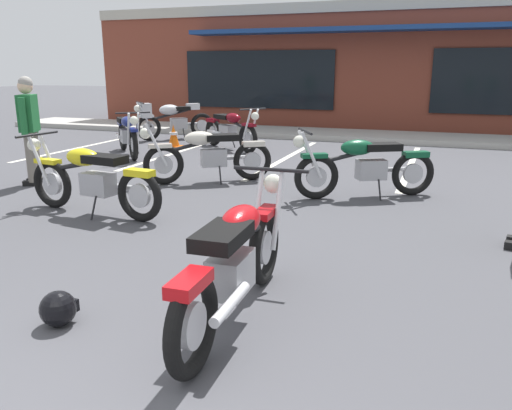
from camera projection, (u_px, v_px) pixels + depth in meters
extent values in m
plane|color=#47474C|center=(260.00, 238.00, 5.59)|extent=(80.00, 80.00, 0.00)
cube|color=#A8A59E|center=(371.00, 136.00, 13.41)|extent=(22.00, 1.80, 0.14)
cube|color=brown|center=(393.00, 68.00, 16.85)|extent=(18.40, 5.63, 3.60)
cube|color=#B2AD9E|center=(386.00, 4.00, 13.85)|extent=(18.40, 0.06, 0.30)
cube|color=black|center=(258.00, 80.00, 15.58)|extent=(4.71, 0.06, 1.70)
cube|color=navy|center=(383.00, 29.00, 13.63)|extent=(11.04, 0.90, 0.12)
cube|color=silver|center=(88.00, 146.00, 12.21)|extent=(0.12, 4.80, 0.01)
cube|color=silver|center=(180.00, 151.00, 11.39)|extent=(0.12, 4.80, 0.01)
cube|color=silver|center=(286.00, 158.00, 10.57)|extent=(0.12, 4.80, 0.01)
cube|color=silver|center=(410.00, 165.00, 9.75)|extent=(0.12, 4.80, 0.01)
torus|color=black|center=(192.00, 326.00, 3.04)|extent=(0.12, 0.64, 0.64)
cylinder|color=#B7B7BC|center=(192.00, 326.00, 3.04)|extent=(0.07, 0.29, 0.29)
torus|color=black|center=(264.00, 247.00, 4.36)|extent=(0.12, 0.64, 0.64)
cylinder|color=#B7B7BC|center=(264.00, 247.00, 4.36)|extent=(0.07, 0.29, 0.29)
cylinder|color=silver|center=(258.00, 207.00, 4.40)|extent=(0.06, 0.33, 0.66)
cylinder|color=silver|center=(278.00, 209.00, 4.35)|extent=(0.06, 0.33, 0.66)
cylinder|color=black|center=(271.00, 169.00, 4.36)|extent=(0.66, 0.06, 0.03)
sphere|color=silver|center=(273.00, 184.00, 4.47)|extent=(0.18, 0.18, 0.17)
cube|color=#B70F14|center=(266.00, 212.00, 4.32)|extent=(0.15, 0.36, 0.06)
cube|color=#9E9EA3|center=(231.00, 273.00, 3.61)|extent=(0.25, 0.41, 0.28)
cylinder|color=silver|center=(231.00, 303.00, 3.24)|extent=(0.09, 0.55, 0.07)
cylinder|color=black|center=(240.00, 232.00, 3.73)|extent=(0.09, 0.94, 0.26)
ellipsoid|color=#B70F14|center=(241.00, 221.00, 3.73)|extent=(0.28, 0.49, 0.22)
cube|color=black|center=(222.00, 236.00, 3.40)|extent=(0.30, 0.53, 0.10)
cube|color=#B70F14|center=(189.00, 283.00, 2.95)|extent=(0.17, 0.37, 0.08)
cylinder|color=black|center=(204.00, 308.00, 3.67)|extent=(0.14, 0.03, 0.29)
torus|color=black|center=(413.00, 174.00, 7.42)|extent=(0.61, 0.40, 0.64)
cylinder|color=#B7B7BC|center=(413.00, 174.00, 7.42)|extent=(0.28, 0.19, 0.29)
torus|color=black|center=(316.00, 177.00, 7.19)|extent=(0.61, 0.40, 0.64)
cylinder|color=#B7B7BC|center=(316.00, 177.00, 7.19)|extent=(0.28, 0.19, 0.29)
cylinder|color=silver|center=(312.00, 155.00, 7.01)|extent=(0.30, 0.20, 0.66)
cylinder|color=silver|center=(308.00, 153.00, 7.18)|extent=(0.30, 0.20, 0.66)
cylinder|color=black|center=(305.00, 131.00, 7.00)|extent=(0.35, 0.59, 0.03)
sphere|color=silver|center=(299.00, 142.00, 7.02)|extent=(0.23, 0.23, 0.17)
cube|color=#0F4C2D|center=(314.00, 156.00, 7.11)|extent=(0.38, 0.30, 0.06)
cube|color=#9E9EA3|center=(371.00, 169.00, 7.30)|extent=(0.47, 0.41, 0.28)
cylinder|color=silver|center=(391.00, 170.00, 7.50)|extent=(0.51, 0.33, 0.07)
cylinder|color=black|center=(359.00, 153.00, 7.20)|extent=(0.85, 0.51, 0.26)
ellipsoid|color=#0F4C2D|center=(357.00, 147.00, 7.18)|extent=(0.55, 0.46, 0.22)
cube|color=black|center=(382.00, 147.00, 7.24)|extent=(0.59, 0.50, 0.10)
cube|color=#0F4C2D|center=(416.00, 154.00, 7.35)|extent=(0.39, 0.32, 0.08)
cylinder|color=black|center=(380.00, 190.00, 7.20)|extent=(0.09, 0.13, 0.29)
torus|color=black|center=(202.00, 125.00, 13.64)|extent=(0.51, 0.54, 0.64)
cylinder|color=#B7B7BC|center=(202.00, 125.00, 13.64)|extent=(0.24, 0.25, 0.29)
torus|color=black|center=(149.00, 128.00, 13.01)|extent=(0.51, 0.54, 0.64)
cylinder|color=#B7B7BC|center=(149.00, 128.00, 13.01)|extent=(0.24, 0.25, 0.29)
cylinder|color=silver|center=(145.00, 116.00, 12.81)|extent=(0.25, 0.27, 0.66)
cylinder|color=silver|center=(143.00, 115.00, 12.96)|extent=(0.25, 0.27, 0.66)
cylinder|color=black|center=(140.00, 103.00, 12.77)|extent=(0.50, 0.47, 0.03)
sphere|color=silver|center=(137.00, 108.00, 12.77)|extent=(0.24, 0.24, 0.17)
cube|color=silver|center=(146.00, 116.00, 12.91)|extent=(0.35, 0.36, 0.06)
cube|color=#9E9EA3|center=(179.00, 123.00, 13.34)|extent=(0.45, 0.46, 0.28)
cylinder|color=silver|center=(190.00, 124.00, 13.63)|extent=(0.43, 0.45, 0.07)
cylinder|color=black|center=(171.00, 114.00, 13.19)|extent=(0.69, 0.73, 0.26)
ellipsoid|color=silver|center=(169.00, 110.00, 13.14)|extent=(0.57, 0.59, 0.26)
cube|color=silver|center=(146.00, 111.00, 12.87)|extent=(0.37, 0.37, 0.36)
cube|color=black|center=(182.00, 108.00, 13.28)|extent=(0.45, 0.46, 0.10)
cube|color=silver|center=(193.00, 107.00, 13.41)|extent=(0.36, 0.37, 0.16)
cylinder|color=black|center=(184.00, 134.00, 13.28)|extent=(0.11, 0.11, 0.29)
torus|color=black|center=(123.00, 136.00, 11.50)|extent=(0.51, 0.54, 0.64)
cylinder|color=#B7B7BC|center=(123.00, 136.00, 11.50)|extent=(0.24, 0.25, 0.29)
torus|color=black|center=(133.00, 145.00, 10.21)|extent=(0.51, 0.54, 0.64)
cylinder|color=#B7B7BC|center=(133.00, 145.00, 10.21)|extent=(0.24, 0.25, 0.29)
cylinder|color=silver|center=(138.00, 129.00, 10.07)|extent=(0.25, 0.27, 0.66)
cylinder|color=silver|center=(129.00, 129.00, 10.00)|extent=(0.25, 0.27, 0.66)
cylinder|color=black|center=(133.00, 113.00, 9.88)|extent=(0.51, 0.47, 0.03)
sphere|color=silver|center=(134.00, 120.00, 9.85)|extent=(0.24, 0.24, 0.17)
cube|color=navy|center=(133.00, 130.00, 10.10)|extent=(0.35, 0.36, 0.06)
cube|color=#9E9EA3|center=(127.00, 136.00, 10.90)|extent=(0.45, 0.46, 0.28)
cylinder|color=silver|center=(118.00, 136.00, 11.19)|extent=(0.42, 0.45, 0.07)
cylinder|color=black|center=(128.00, 125.00, 10.66)|extent=(0.68, 0.74, 0.26)
ellipsoid|color=navy|center=(128.00, 122.00, 10.62)|extent=(0.52, 0.53, 0.22)
cube|color=black|center=(125.00, 120.00, 10.95)|extent=(0.56, 0.57, 0.10)
cube|color=navy|center=(122.00, 123.00, 11.44)|extent=(0.36, 0.37, 0.08)
cylinder|color=black|center=(136.00, 147.00, 11.10)|extent=(0.12, 0.11, 0.29)
torus|color=black|center=(252.00, 161.00, 8.44)|extent=(0.59, 0.44, 0.64)
cylinder|color=#B7B7BC|center=(252.00, 161.00, 8.44)|extent=(0.27, 0.21, 0.29)
torus|color=black|center=(164.00, 165.00, 8.10)|extent=(0.59, 0.44, 0.64)
cylinder|color=#B7B7BC|center=(164.00, 165.00, 8.10)|extent=(0.27, 0.21, 0.29)
cylinder|color=silver|center=(156.00, 145.00, 7.91)|extent=(0.29, 0.22, 0.66)
cylinder|color=silver|center=(156.00, 144.00, 8.08)|extent=(0.29, 0.22, 0.66)
cylinder|color=black|center=(150.00, 124.00, 7.89)|extent=(0.40, 0.56, 0.03)
sphere|color=silver|center=(145.00, 133.00, 7.91)|extent=(0.24, 0.24, 0.17)
cube|color=beige|center=(160.00, 146.00, 8.01)|extent=(0.38, 0.32, 0.06)
cube|color=#9E9EA3|center=(214.00, 158.00, 8.26)|extent=(0.47, 0.42, 0.28)
cylinder|color=silver|center=(234.00, 158.00, 8.49)|extent=(0.49, 0.37, 0.07)
cylinder|color=black|center=(201.00, 143.00, 8.16)|extent=(0.81, 0.58, 0.26)
ellipsoid|color=beige|center=(199.00, 138.00, 8.13)|extent=(0.54, 0.48, 0.22)
cube|color=black|center=(222.00, 137.00, 8.21)|extent=(0.59, 0.52, 0.10)
cube|color=beige|center=(253.00, 144.00, 8.37)|extent=(0.39, 0.33, 0.08)
cylinder|color=black|center=(220.00, 175.00, 8.18)|extent=(0.10, 0.12, 0.29)
torus|color=black|center=(213.00, 132.00, 12.19)|extent=(0.59, 0.44, 0.64)
cylinder|color=#B7B7BC|center=(213.00, 132.00, 12.19)|extent=(0.27, 0.21, 0.29)
torus|color=black|center=(248.00, 139.00, 11.06)|extent=(0.59, 0.44, 0.64)
cylinder|color=#B7B7BC|center=(248.00, 139.00, 11.06)|extent=(0.27, 0.21, 0.29)
cylinder|color=silver|center=(254.00, 124.00, 10.95)|extent=(0.29, 0.22, 0.66)
cylinder|color=silver|center=(247.00, 124.00, 10.85)|extent=(0.29, 0.22, 0.66)
cylinder|color=black|center=(253.00, 109.00, 10.76)|extent=(0.40, 0.56, 0.03)
sphere|color=silver|center=(255.00, 116.00, 10.73)|extent=(0.24, 0.24, 0.17)
cube|color=maroon|center=(249.00, 125.00, 10.95)|extent=(0.38, 0.32, 0.06)
cube|color=#9E9EA3|center=(228.00, 131.00, 11.67)|extent=(0.47, 0.42, 0.28)
cylinder|color=silver|center=(214.00, 132.00, 11.89)|extent=(0.49, 0.37, 0.07)
cylinder|color=black|center=(233.00, 121.00, 11.45)|extent=(0.81, 0.58, 0.26)
ellipsoid|color=maroon|center=(233.00, 118.00, 11.42)|extent=(0.54, 0.48, 0.22)
cube|color=black|center=(224.00, 117.00, 11.70)|extent=(0.59, 0.52, 0.10)
cube|color=maroon|center=(213.00, 120.00, 12.14)|extent=(0.39, 0.33, 0.08)
cylinder|color=black|center=(233.00, 142.00, 11.89)|extent=(0.10, 0.12, 0.29)
torus|color=black|center=(140.00, 196.00, 6.13)|extent=(0.65, 0.17, 0.64)
cylinder|color=#B7B7BC|center=(140.00, 196.00, 6.13)|extent=(0.29, 0.09, 0.29)
torus|color=black|center=(52.00, 184.00, 6.75)|extent=(0.65, 0.17, 0.64)
cylinder|color=#B7B7BC|center=(52.00, 184.00, 6.75)|extent=(0.29, 0.09, 0.29)
cylinder|color=silver|center=(39.00, 160.00, 6.64)|extent=(0.33, 0.08, 0.66)
cylinder|color=silver|center=(50.00, 158.00, 6.79)|extent=(0.33, 0.08, 0.66)
cylinder|color=black|center=(37.00, 134.00, 6.67)|extent=(0.11, 0.66, 0.03)
sphere|color=silver|center=(34.00, 145.00, 6.74)|extent=(0.19, 0.19, 0.17)
cube|color=yellow|center=(48.00, 161.00, 6.69)|extent=(0.37, 0.18, 0.06)
cube|color=#9E9EA3|center=(98.00, 184.00, 6.39)|extent=(0.42, 0.28, 0.28)
cylinder|color=silver|center=(129.00, 188.00, 6.36)|extent=(0.55, 0.13, 0.07)
cylinder|color=black|center=(84.00, 164.00, 6.41)|extent=(0.94, 0.16, 0.26)
ellipsoid|color=yellow|center=(83.00, 157.00, 6.40)|extent=(0.51, 0.31, 0.22)
cube|color=black|center=(105.00, 159.00, 6.24)|extent=(0.55, 0.34, 0.10)
cube|color=yellow|center=(139.00, 173.00, 6.05)|extent=(0.38, 0.20, 0.08)
cylinder|color=black|center=(94.00, 208.00, 6.27)|extent=(0.04, 0.14, 0.29)
cube|color=black|center=(31.00, 183.00, 8.09)|extent=(0.26, 0.20, 0.08)
cube|color=black|center=(35.00, 180.00, 8.28)|extent=(0.26, 0.20, 0.08)
cylinder|color=slate|center=(31.00, 157.00, 7.99)|extent=(0.20, 0.20, 0.80)
cylinder|color=slate|center=(35.00, 155.00, 8.18)|extent=(0.20, 0.20, 0.80)
cube|color=#1E6633|center=(28.00, 113.00, 7.91)|extent=(0.37, 0.44, 0.56)
cylinder|color=#1E6633|center=(23.00, 117.00, 7.68)|extent=(0.13, 0.13, 0.58)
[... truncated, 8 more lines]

